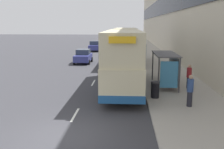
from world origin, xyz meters
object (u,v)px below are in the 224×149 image
at_px(car_3, 95,46).
at_px(litter_bin, 155,90).
at_px(pedestrian_1, 189,76).
at_px(pedestrian_at_shelter, 190,90).
at_px(double_decker_bus_ahead, 126,45).
at_px(double_decker_bus_near, 123,58).
at_px(car_0, 83,56).
at_px(car_1, 125,48).
at_px(bus_shelter, 168,64).
at_px(car_2, 108,39).

height_order(car_3, litter_bin, car_3).
bearing_deg(pedestrian_1, car_3, 110.90).
bearing_deg(pedestrian_at_shelter, double_decker_bus_ahead, 102.68).
height_order(double_decker_bus_ahead, litter_bin, double_decker_bus_ahead).
relative_size(double_decker_bus_near, car_0, 2.80).
bearing_deg(double_decker_bus_near, litter_bin, -54.12).
distance_m(double_decker_bus_near, car_1, 23.41).
bearing_deg(double_decker_bus_ahead, litter_bin, -82.53).
height_order(double_decker_bus_near, litter_bin, double_decker_bus_near).
height_order(car_1, pedestrian_1, pedestrian_1).
bearing_deg(car_0, double_decker_bus_ahead, 177.96).
distance_m(car_1, pedestrian_1, 24.22).
bearing_deg(litter_bin, car_0, 115.49).
bearing_deg(pedestrian_1, litter_bin, -137.23).
bearing_deg(litter_bin, pedestrian_at_shelter, -42.62).
bearing_deg(bus_shelter, car_2, 99.15).
xyz_separation_m(car_3, litter_bin, (7.55, -29.36, -0.22)).
bearing_deg(car_3, bus_shelter, 108.32).
relative_size(car_2, car_3, 1.08).
xyz_separation_m(car_3, pedestrian_1, (10.26, -26.86, 0.15)).
bearing_deg(car_0, car_2, -90.27).
distance_m(double_decker_bus_ahead, car_2, 39.52).
relative_size(double_decker_bus_ahead, car_3, 2.63).
distance_m(double_decker_bus_ahead, litter_bin, 15.15).
height_order(pedestrian_at_shelter, pedestrian_1, pedestrian_at_shelter).
bearing_deg(double_decker_bus_ahead, car_3, 111.19).
height_order(bus_shelter, car_0, bus_shelter).
bearing_deg(double_decker_bus_ahead, pedestrian_at_shelter, -77.32).
xyz_separation_m(car_2, pedestrian_1, (9.73, -51.60, 0.16)).
bearing_deg(pedestrian_at_shelter, car_2, 98.97).
bearing_deg(car_2, car_0, 89.73).
xyz_separation_m(bus_shelter, double_decker_bus_ahead, (-3.18, 12.07, 0.41)).
relative_size(double_decker_bus_ahead, pedestrian_1, 5.82).
bearing_deg(car_1, pedestrian_at_shelter, -82.06).
distance_m(bus_shelter, car_1, 23.63).
bearing_deg(litter_bin, double_decker_bus_ahead, 97.47).
relative_size(car_2, pedestrian_at_shelter, 2.32).
xyz_separation_m(car_0, litter_bin, (7.21, -15.12, -0.17)).
bearing_deg(car_1, pedestrian_1, -78.52).
bearing_deg(car_1, double_decker_bus_ahead, -89.19).
bearing_deg(pedestrian_1, double_decker_bus_near, 175.59).
height_order(bus_shelter, double_decker_bus_ahead, double_decker_bus_ahead).
bearing_deg(pedestrian_1, double_decker_bus_ahead, 110.56).
distance_m(car_0, car_1, 12.23).
relative_size(double_decker_bus_near, car_1, 2.69).
xyz_separation_m(car_1, litter_bin, (2.12, -26.24, -0.17)).
distance_m(car_0, pedestrian_1, 16.05).
bearing_deg(pedestrian_1, bus_shelter, 166.12).
relative_size(car_1, car_3, 1.03).
bearing_deg(car_2, double_decker_bus_near, 95.52).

